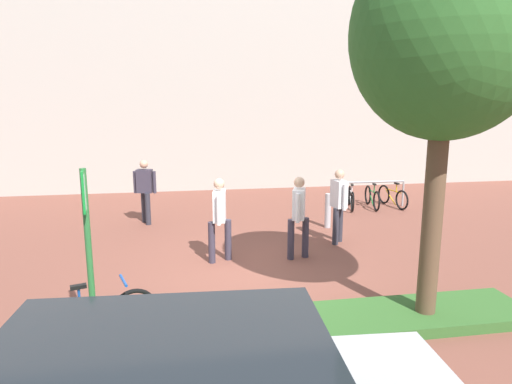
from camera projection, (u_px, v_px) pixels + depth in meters
ground_plane at (245, 272)px, 8.58m from camera, size 60.00×60.00×0.00m
building_facade at (209, 53)px, 16.29m from camera, size 28.00×1.20×10.00m
planter_strip at (299, 325)px, 6.34m from camera, size 7.00×1.10×0.16m
tree_sidewalk at (447, 36)px, 5.84m from camera, size 2.55×2.55×5.47m
parking_sign_post at (87, 234)px, 5.60m from camera, size 0.08×0.36×2.40m
bike_at_sign at (96, 318)px, 5.98m from camera, size 1.62×0.60×0.86m
bike_rack_cluster at (372, 196)px, 13.83m from camera, size 2.11×1.54×0.83m
bollard_steel at (328, 211)px, 11.55m from camera, size 0.16×0.16×0.90m
person_casual_tan at (339, 201)px, 10.17m from camera, size 0.32×0.60×1.72m
person_shirt_white at (299, 212)px, 9.14m from camera, size 0.47×0.58×1.72m
person_suited_dark at (145, 188)px, 11.85m from camera, size 0.60×0.42×1.72m
person_shirt_blue at (220, 215)px, 8.96m from camera, size 0.48×0.60×1.72m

